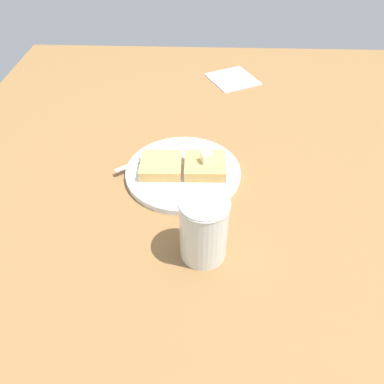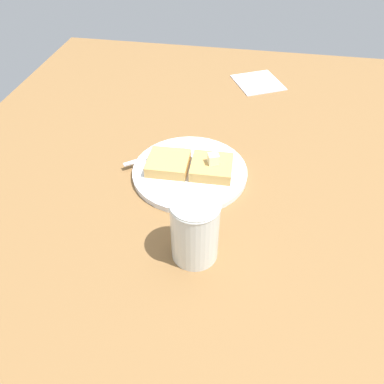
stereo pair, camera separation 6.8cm
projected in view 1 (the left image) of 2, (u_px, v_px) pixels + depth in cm
name	position (u px, v px, depth cm)	size (l,w,h in cm)	color
table_surface	(224.00, 169.00, 81.31)	(128.26, 128.26, 1.95)	brown
plate	(183.00, 172.00, 78.04)	(23.90, 23.90, 1.27)	white
toast_slice_left	(205.00, 166.00, 76.85)	(8.35, 8.00, 2.30)	tan
toast_slice_middle	(161.00, 165.00, 76.92)	(8.35, 8.00, 2.30)	tan
butter_pat_primary	(207.00, 157.00, 75.36)	(2.10, 1.89, 2.10)	#F4F1C4
fork	(153.00, 156.00, 80.82)	(13.68, 10.72, 0.36)	silver
syrup_jar	(204.00, 231.00, 59.92)	(7.97, 7.97, 11.99)	#572808
napkin	(233.00, 79.00, 110.04)	(12.21, 12.95, 0.30)	white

